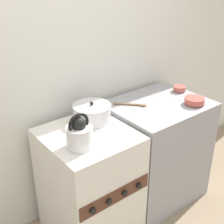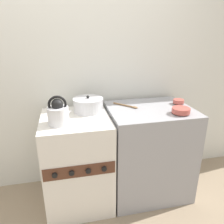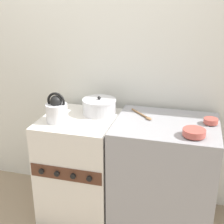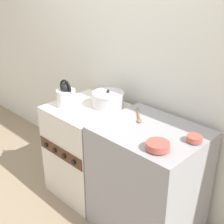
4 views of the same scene
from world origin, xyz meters
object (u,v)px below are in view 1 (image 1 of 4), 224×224
at_px(small_ceramic_bowl, 179,88).
at_px(kettle, 79,134).
at_px(enamel_bowl, 194,101).
at_px(cooking_pot, 92,113).
at_px(stove, 90,185).

bearing_deg(small_ceramic_bowl, kettle, -170.81).
bearing_deg(enamel_bowl, cooking_pot, 157.70).
distance_m(cooking_pot, enamel_bowl, 0.85).
relative_size(stove, enamel_bowl, 5.64).
height_order(stove, enamel_bowl, enamel_bowl).
height_order(kettle, cooking_pot, kettle).
xyz_separation_m(stove, cooking_pot, (0.14, 0.14, 0.52)).
bearing_deg(cooking_pot, small_ceramic_bowl, -3.96).
relative_size(stove, small_ceramic_bowl, 8.34).
distance_m(stove, small_ceramic_bowl, 1.16).
relative_size(stove, kettle, 3.68).
bearing_deg(stove, cooking_pot, 45.66).
bearing_deg(small_ceramic_bowl, enamel_bowl, -114.41).
xyz_separation_m(kettle, cooking_pot, (0.27, 0.25, -0.03)).
bearing_deg(kettle, stove, 39.89).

